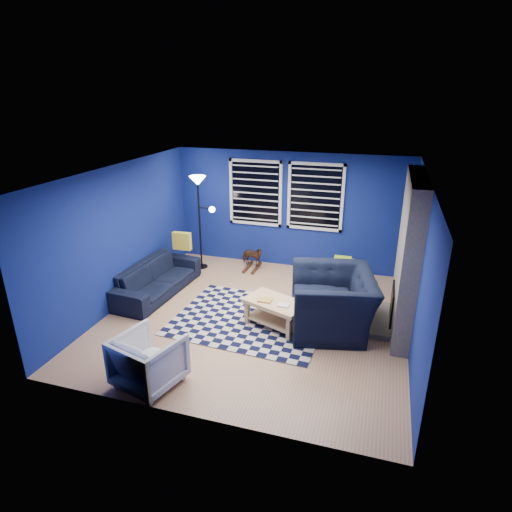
{
  "coord_description": "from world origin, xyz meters",
  "views": [
    {
      "loc": [
        1.91,
        -6.2,
        3.69
      ],
      "look_at": [
        -0.08,
        0.3,
        1.03
      ],
      "focal_mm": 30.0,
      "sensor_mm": 36.0,
      "label": 1
    }
  ],
  "objects_px": {
    "armchair_bent": "(149,360)",
    "rocking_horse": "(252,256)",
    "armchair_big": "(332,301)",
    "cabinet": "(342,272)",
    "tv": "(411,220)",
    "sofa": "(156,278)",
    "coffee_table": "(275,308)",
    "floor_lamp": "(199,194)"
  },
  "relations": [
    {
      "from": "armchair_bent",
      "to": "rocking_horse",
      "type": "relative_size",
      "value": 1.52
    },
    {
      "from": "armchair_big",
      "to": "cabinet",
      "type": "distance_m",
      "value": 1.84
    },
    {
      "from": "tv",
      "to": "cabinet",
      "type": "distance_m",
      "value": 1.67
    },
    {
      "from": "sofa",
      "to": "rocking_horse",
      "type": "xyz_separation_m",
      "value": [
        1.4,
        1.67,
        -0.01
      ]
    },
    {
      "from": "armchair_bent",
      "to": "armchair_big",
      "type": "bearing_deg",
      "value": -118.41
    },
    {
      "from": "tv",
      "to": "armchair_bent",
      "type": "relative_size",
      "value": 1.25
    },
    {
      "from": "tv",
      "to": "coffee_table",
      "type": "xyz_separation_m",
      "value": [
        -2.05,
        -2.17,
        -1.06
      ]
    },
    {
      "from": "armchair_big",
      "to": "coffee_table",
      "type": "bearing_deg",
      "value": -87.69
    },
    {
      "from": "rocking_horse",
      "to": "coffee_table",
      "type": "xyz_separation_m",
      "value": [
        1.1,
        -2.23,
        0.05
      ]
    },
    {
      "from": "sofa",
      "to": "coffee_table",
      "type": "relative_size",
      "value": 1.84
    },
    {
      "from": "tv",
      "to": "armchair_big",
      "type": "height_order",
      "value": "tv"
    },
    {
      "from": "tv",
      "to": "rocking_horse",
      "type": "relative_size",
      "value": 1.9
    },
    {
      "from": "sofa",
      "to": "armchair_big",
      "type": "bearing_deg",
      "value": -90.95
    },
    {
      "from": "sofa",
      "to": "rocking_horse",
      "type": "relative_size",
      "value": 3.96
    },
    {
      "from": "rocking_horse",
      "to": "floor_lamp",
      "type": "relative_size",
      "value": 0.26
    },
    {
      "from": "armchair_bent",
      "to": "floor_lamp",
      "type": "relative_size",
      "value": 0.39
    },
    {
      "from": "cabinet",
      "to": "tv",
      "type": "bearing_deg",
      "value": -11.77
    },
    {
      "from": "sofa",
      "to": "armchair_bent",
      "type": "relative_size",
      "value": 2.61
    },
    {
      "from": "rocking_horse",
      "to": "coffee_table",
      "type": "relative_size",
      "value": 0.46
    },
    {
      "from": "coffee_table",
      "to": "cabinet",
      "type": "distance_m",
      "value": 2.25
    },
    {
      "from": "rocking_horse",
      "to": "floor_lamp",
      "type": "height_order",
      "value": "floor_lamp"
    },
    {
      "from": "armchair_bent",
      "to": "tv",
      "type": "bearing_deg",
      "value": -112.79
    },
    {
      "from": "sofa",
      "to": "armchair_big",
      "type": "relative_size",
      "value": 1.42
    },
    {
      "from": "sofa",
      "to": "floor_lamp",
      "type": "bearing_deg",
      "value": -8.67
    },
    {
      "from": "armchair_big",
      "to": "armchair_bent",
      "type": "distance_m",
      "value": 3.03
    },
    {
      "from": "floor_lamp",
      "to": "tv",
      "type": "bearing_deg",
      "value": 2.53
    },
    {
      "from": "armchair_big",
      "to": "cabinet",
      "type": "relative_size",
      "value": 2.37
    },
    {
      "from": "armchair_big",
      "to": "cabinet",
      "type": "bearing_deg",
      "value": 167.77
    },
    {
      "from": "sofa",
      "to": "cabinet",
      "type": "relative_size",
      "value": 3.37
    },
    {
      "from": "armchair_big",
      "to": "armchair_bent",
      "type": "relative_size",
      "value": 1.84
    },
    {
      "from": "sofa",
      "to": "rocking_horse",
      "type": "distance_m",
      "value": 2.18
    },
    {
      "from": "armchair_bent",
      "to": "rocking_horse",
      "type": "distance_m",
      "value": 4.14
    },
    {
      "from": "tv",
      "to": "rocking_horse",
      "type": "xyz_separation_m",
      "value": [
        -3.15,
        0.05,
        -1.11
      ]
    },
    {
      "from": "armchair_big",
      "to": "floor_lamp",
      "type": "distance_m",
      "value": 3.71
    },
    {
      "from": "tv",
      "to": "rocking_horse",
      "type": "height_order",
      "value": "tv"
    },
    {
      "from": "sofa",
      "to": "cabinet",
      "type": "height_order",
      "value": "sofa"
    },
    {
      "from": "floor_lamp",
      "to": "armchair_big",
      "type": "bearing_deg",
      "value": -29.56
    },
    {
      "from": "sofa",
      "to": "coffee_table",
      "type": "height_order",
      "value": "sofa"
    },
    {
      "from": "armchair_bent",
      "to": "rocking_horse",
      "type": "xyz_separation_m",
      "value": [
        0.12,
        4.14,
        -0.07
      ]
    },
    {
      "from": "sofa",
      "to": "armchair_big",
      "type": "xyz_separation_m",
      "value": [
        3.39,
        -0.3,
        0.17
      ]
    },
    {
      "from": "rocking_horse",
      "to": "cabinet",
      "type": "xyz_separation_m",
      "value": [
        1.95,
        -0.15,
        -0.05
      ]
    },
    {
      "from": "tv",
      "to": "sofa",
      "type": "distance_m",
      "value": 4.95
    }
  ]
}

